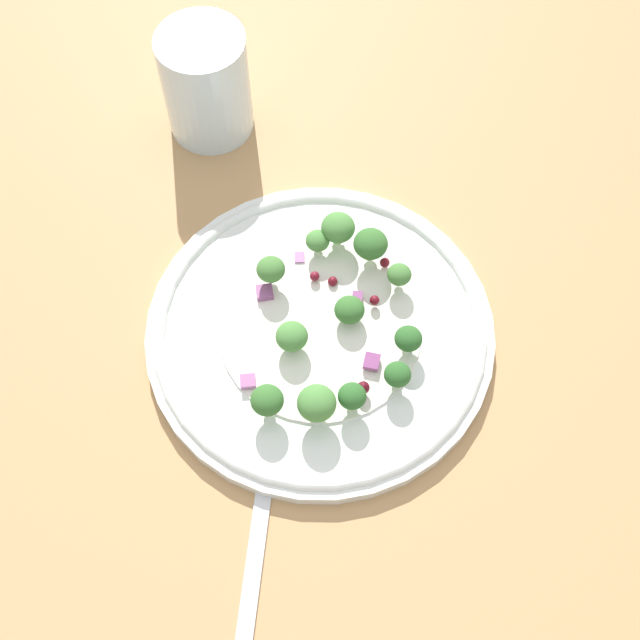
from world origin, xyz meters
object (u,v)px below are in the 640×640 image
(plate, at_px, (320,331))
(broccoli_floret_0, at_px, (399,275))
(fork, at_px, (257,542))
(broccoli_floret_2, at_px, (313,403))
(water_glass, at_px, (206,84))
(broccoli_floret_1, at_px, (352,396))

(plate, height_order, broccoli_floret_0, broccoli_floret_0)
(fork, bearing_deg, broccoli_floret_2, -16.66)
(fork, bearing_deg, broccoli_floret_0, -21.45)
(broccoli_floret_2, height_order, water_glass, water_glass)
(broccoli_floret_1, bearing_deg, plate, 26.04)
(broccoli_floret_1, height_order, fork, broccoli_floret_1)
(plate, relative_size, broccoli_floret_1, 12.85)
(plate, bearing_deg, broccoli_floret_2, -177.88)
(water_glass, bearing_deg, fork, -165.56)
(broccoli_floret_0, height_order, fork, broccoli_floret_0)
(plate, distance_m, broccoli_floret_2, 0.08)
(fork, bearing_deg, broccoli_floret_1, -28.13)
(plate, height_order, broccoli_floret_2, broccoli_floret_2)
(broccoli_floret_0, bearing_deg, plate, 127.98)
(plate, relative_size, water_glass, 2.73)
(broccoli_floret_2, bearing_deg, water_glass, 24.15)
(broccoli_floret_1, bearing_deg, water_glass, 29.60)
(broccoli_floret_1, distance_m, water_glass, 0.31)
(plate, distance_m, broccoli_floret_0, 0.08)
(plate, xyz_separation_m, broccoli_floret_0, (0.05, -0.06, 0.02))
(broccoli_floret_0, distance_m, fork, 0.23)
(broccoli_floret_0, distance_m, water_glass, 0.25)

